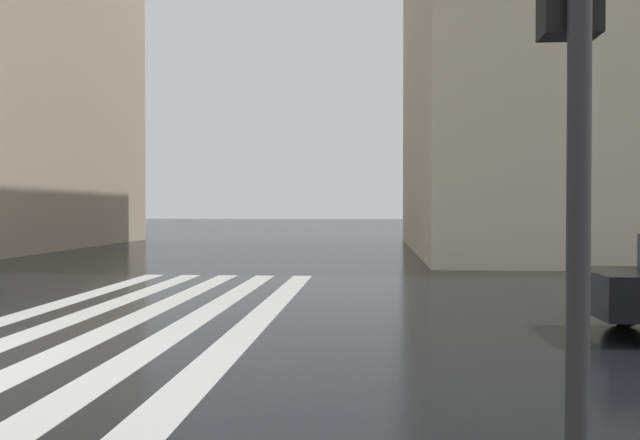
% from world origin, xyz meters
% --- Properties ---
extents(zebra_crossing, '(13.00, 4.50, 0.01)m').
position_xyz_m(zebra_crossing, '(4.00, -1.02, 0.00)').
color(zebra_crossing, silver).
rests_on(zebra_crossing, ground_plane).
extents(traffic_signal_post, '(0.44, 0.30, 3.40)m').
position_xyz_m(traffic_signal_post, '(-3.59, -5.90, 2.60)').
color(traffic_signal_post, '#232326').
rests_on(traffic_signal_post, sidewalk_pavement).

